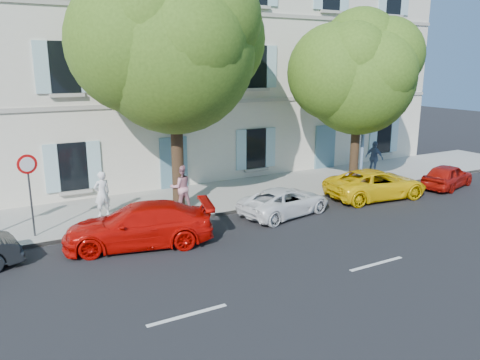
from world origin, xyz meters
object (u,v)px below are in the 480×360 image
car_red_coupe (139,225)px  car_yellow_supercar (376,184)px  car_red_hatchback (447,176)px  tree_left (174,53)px  street_lamp (368,96)px  pedestrian_b (181,187)px  pedestrian_c (374,158)px  pedestrian_a (102,194)px  tree_right (359,79)px  car_white_coupe (285,201)px  road_sign (29,178)px

car_red_coupe → car_yellow_supercar: size_ratio=1.04×
car_red_coupe → car_red_hatchback: 14.99m
tree_left → street_lamp: tree_left is taller
pedestrian_b → pedestrian_c: 11.07m
pedestrian_a → tree_right: bearing=162.5°
car_red_coupe → car_white_coupe: bearing=108.1°
street_lamp → pedestrian_a: bearing=173.2°
tree_right → road_sign: tree_right is taller
car_red_hatchback → pedestrian_c: (-1.46, 3.32, 0.44)m
street_lamp → pedestrian_a: street_lamp is taller
tree_right → street_lamp: (0.43, -0.19, -0.77)m
tree_left → car_red_hatchback: bearing=-11.8°
pedestrian_b → pedestrian_c: bearing=-174.0°
car_yellow_supercar → tree_right: 4.74m
tree_right → road_sign: 14.12m
car_red_coupe → tree_left: 6.52m
car_yellow_supercar → street_lamp: 3.99m
car_yellow_supercar → pedestrian_b: pedestrian_b is taller
car_white_coupe → pedestrian_b: 4.12m
road_sign → street_lamp: bearing=-1.2°
car_red_hatchback → pedestrian_c: size_ratio=1.95×
car_yellow_supercar → street_lamp: (0.57, 1.44, 3.68)m
car_red_coupe → tree_right: bearing=115.0°
tree_left → pedestrian_a: bearing=169.3°
tree_left → road_sign: (-5.36, -0.56, -3.96)m
car_white_coupe → car_yellow_supercar: size_ratio=0.85×
tree_right → pedestrian_a: (-11.29, 1.20, -4.08)m
pedestrian_c → car_white_coupe: bearing=97.3°
tree_right → street_lamp: 0.90m
car_yellow_supercar → car_red_hatchback: 4.27m
road_sign → street_lamp: street_lamp is taller
car_red_coupe → tree_right: size_ratio=0.62×
pedestrian_a → pedestrian_c: pedestrian_c is taller
street_lamp → pedestrian_c: size_ratio=4.26×
car_white_coupe → road_sign: bearing=68.0°
street_lamp → pedestrian_c: street_lamp is taller
tree_left → pedestrian_b: (0.05, -0.09, -5.07)m
car_yellow_supercar → pedestrian_c: bearing=-36.7°
road_sign → pedestrian_c: road_sign is taller
pedestrian_b → car_red_coupe: bearing=48.0°
car_white_coupe → pedestrian_b: (-3.43, 2.22, 0.50)m
car_red_hatchback → road_sign: road_sign is taller
street_lamp → pedestrian_b: bearing=175.1°
car_yellow_supercar → pedestrian_b: (-8.25, 2.19, 0.41)m
car_red_hatchback → street_lamp: size_ratio=0.46×
pedestrian_a → car_red_hatchback: bearing=157.0°
tree_right → tree_left: bearing=175.5°
road_sign → pedestrian_b: bearing=5.0°
car_yellow_supercar → street_lamp: size_ratio=0.62×
road_sign → street_lamp: size_ratio=0.38×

